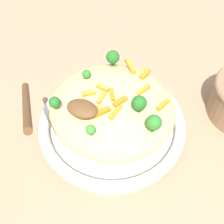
% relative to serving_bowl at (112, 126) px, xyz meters
% --- Properties ---
extents(ground_plane, '(2.40, 2.40, 0.00)m').
position_rel_serving_bowl_xyz_m(ground_plane, '(0.00, 0.00, -0.03)').
color(ground_plane, '#9E7F60').
extents(serving_bowl, '(0.30, 0.30, 0.05)m').
position_rel_serving_bowl_xyz_m(serving_bowl, '(0.00, 0.00, 0.00)').
color(serving_bowl, silver).
rests_on(serving_bowl, ground_plane).
extents(pasta_mound, '(0.24, 0.23, 0.08)m').
position_rel_serving_bowl_xyz_m(pasta_mound, '(0.00, 0.00, 0.06)').
color(pasta_mound, '#D1BA7A').
rests_on(pasta_mound, serving_bowl).
extents(carrot_piece_0, '(0.02, 0.03, 0.01)m').
position_rel_serving_bowl_xyz_m(carrot_piece_0, '(0.00, 0.00, 0.10)').
color(carrot_piece_0, orange).
rests_on(carrot_piece_0, pasta_mound).
extents(carrot_piece_1, '(0.03, 0.03, 0.01)m').
position_rel_serving_bowl_xyz_m(carrot_piece_1, '(-0.00, -0.04, 0.10)').
color(carrot_piece_1, orange).
rests_on(carrot_piece_1, pasta_mound).
extents(carrot_piece_2, '(0.02, 0.03, 0.01)m').
position_rel_serving_bowl_xyz_m(carrot_piece_2, '(0.05, 0.04, 0.09)').
color(carrot_piece_2, orange).
rests_on(carrot_piece_2, pasta_mound).
extents(carrot_piece_3, '(0.03, 0.04, 0.01)m').
position_rel_serving_bowl_xyz_m(carrot_piece_3, '(0.00, 0.09, 0.09)').
color(carrot_piece_3, orange).
rests_on(carrot_piece_3, pasta_mound).
extents(carrot_piece_4, '(0.03, 0.01, 0.01)m').
position_rel_serving_bowl_xyz_m(carrot_piece_4, '(-0.02, 0.01, 0.10)').
color(carrot_piece_4, orange).
rests_on(carrot_piece_4, pasta_mound).
extents(carrot_piece_5, '(0.02, 0.03, 0.01)m').
position_rel_serving_bowl_xyz_m(carrot_piece_5, '(0.03, 0.08, 0.09)').
color(carrot_piece_5, orange).
rests_on(carrot_piece_5, pasta_mound).
extents(carrot_piece_6, '(0.02, 0.02, 0.01)m').
position_rel_serving_bowl_xyz_m(carrot_piece_6, '(-0.04, -0.01, 0.10)').
color(carrot_piece_6, orange).
rests_on(carrot_piece_6, pasta_mound).
extents(carrot_piece_7, '(0.01, 0.03, 0.01)m').
position_rel_serving_bowl_xyz_m(carrot_piece_7, '(-0.01, -0.01, 0.10)').
color(carrot_piece_7, orange).
rests_on(carrot_piece_7, pasta_mound).
extents(carrot_piece_8, '(0.01, 0.03, 0.01)m').
position_rel_serving_bowl_xyz_m(carrot_piece_8, '(0.02, -0.03, 0.09)').
color(carrot_piece_8, orange).
rests_on(carrot_piece_8, pasta_mound).
extents(carrot_piece_9, '(0.04, 0.03, 0.01)m').
position_rel_serving_bowl_xyz_m(carrot_piece_9, '(-0.02, -0.05, 0.10)').
color(carrot_piece_9, orange).
rests_on(carrot_piece_9, pasta_mound).
extents(carrot_piece_10, '(0.02, 0.03, 0.01)m').
position_rel_serving_bowl_xyz_m(carrot_piece_10, '(0.09, 0.02, 0.09)').
color(carrot_piece_10, orange).
rests_on(carrot_piece_10, pasta_mound).
extents(carrot_piece_11, '(0.02, 0.03, 0.01)m').
position_rel_serving_bowl_xyz_m(carrot_piece_11, '(0.02, -0.01, 0.10)').
color(carrot_piece_11, orange).
rests_on(carrot_piece_11, pasta_mound).
extents(broccoli_floret_0, '(0.02, 0.02, 0.02)m').
position_rel_serving_bowl_xyz_m(broccoli_floret_0, '(0.00, -0.09, 0.10)').
color(broccoli_floret_0, '#377928').
rests_on(broccoli_floret_0, pasta_mound).
extents(broccoli_floret_1, '(0.03, 0.03, 0.03)m').
position_rel_serving_bowl_xyz_m(broccoli_floret_1, '(0.09, -0.04, 0.11)').
color(broccoli_floret_1, '#296820').
rests_on(broccoli_floret_1, pasta_mound).
extents(broccoli_floret_2, '(0.03, 0.03, 0.03)m').
position_rel_serving_bowl_xyz_m(broccoli_floret_2, '(-0.04, 0.08, 0.11)').
color(broccoli_floret_2, '#205B1C').
rests_on(broccoli_floret_2, pasta_mound).
extents(broccoli_floret_3, '(0.02, 0.02, 0.02)m').
position_rel_serving_bowl_xyz_m(broccoli_floret_3, '(-0.07, 0.03, 0.10)').
color(broccoli_floret_3, '#296820').
rests_on(broccoli_floret_3, pasta_mound).
extents(broccoli_floret_4, '(0.03, 0.03, 0.03)m').
position_rel_serving_bowl_xyz_m(broccoli_floret_4, '(0.06, -0.01, 0.11)').
color(broccoli_floret_4, '#205B1C').
rests_on(broccoli_floret_4, pasta_mound).
extents(broccoli_floret_5, '(0.02, 0.02, 0.02)m').
position_rel_serving_bowl_xyz_m(broccoli_floret_5, '(-0.08, -0.06, 0.10)').
color(broccoli_floret_5, '#205B1C').
rests_on(broccoli_floret_5, pasta_mound).
extents(serving_spoon, '(0.15, 0.15, 0.10)m').
position_rel_serving_bowl_xyz_m(serving_spoon, '(-0.06, -0.08, 0.12)').
color(serving_spoon, brown).
rests_on(serving_spoon, pasta_mound).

